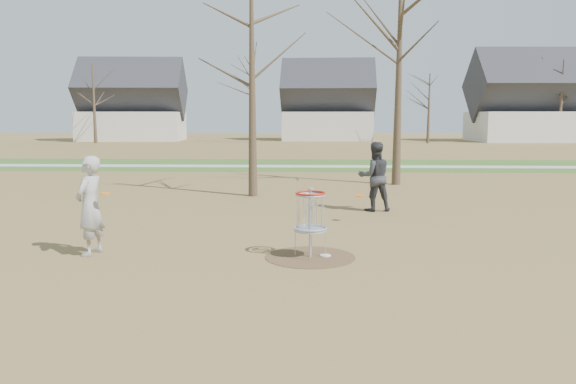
% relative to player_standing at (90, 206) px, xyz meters
% --- Properties ---
extents(ground, '(160.00, 160.00, 0.00)m').
position_rel_player_standing_xyz_m(ground, '(4.41, -0.04, -1.00)').
color(ground, brown).
rests_on(ground, ground).
extents(green_band, '(160.00, 8.00, 0.01)m').
position_rel_player_standing_xyz_m(green_band, '(4.41, 20.96, -1.00)').
color(green_band, '#2D5119').
rests_on(green_band, ground).
extents(footpath, '(160.00, 1.50, 0.01)m').
position_rel_player_standing_xyz_m(footpath, '(4.41, 19.96, -0.99)').
color(footpath, '#9E9E99').
rests_on(footpath, green_band).
extents(dirt_circle, '(1.80, 1.80, 0.01)m').
position_rel_player_standing_xyz_m(dirt_circle, '(4.41, -0.04, -1.00)').
color(dirt_circle, '#47331E').
rests_on(dirt_circle, ground).
extents(player_standing, '(0.60, 0.80, 2.00)m').
position_rel_player_standing_xyz_m(player_standing, '(0.00, 0.00, 0.00)').
color(player_standing, '#A4A4A4').
rests_on(player_standing, ground).
extents(player_throwing, '(1.11, 0.93, 2.04)m').
position_rel_player_standing_xyz_m(player_throwing, '(6.29, 5.53, 0.02)').
color(player_throwing, '#303135').
rests_on(player_throwing, ground).
extents(disc_grounded, '(0.22, 0.22, 0.02)m').
position_rel_player_standing_xyz_m(disc_grounded, '(4.72, 0.03, -0.98)').
color(disc_grounded, white).
rests_on(disc_grounded, dirt_circle).
extents(discs_in_play, '(5.57, 3.97, 0.58)m').
position_rel_player_standing_xyz_m(discs_in_play, '(3.16, 1.85, -0.02)').
color(discs_in_play, orange).
rests_on(discs_in_play, ground).
extents(disc_golf_basket, '(0.64, 0.64, 1.35)m').
position_rel_player_standing_xyz_m(disc_golf_basket, '(4.41, -0.04, -0.09)').
color(disc_golf_basket, '#9EA3AD').
rests_on(disc_golf_basket, ground).
extents(bare_trees, '(52.62, 44.98, 9.00)m').
position_rel_player_standing_xyz_m(bare_trees, '(6.19, 35.75, 4.35)').
color(bare_trees, '#382B1E').
rests_on(bare_trees, ground).
extents(houses_row, '(56.51, 10.01, 7.26)m').
position_rel_player_standing_xyz_m(houses_row, '(8.73, 52.52, 2.52)').
color(houses_row, silver).
rests_on(houses_row, ground).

